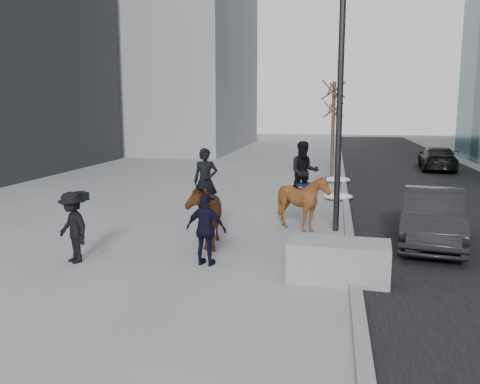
% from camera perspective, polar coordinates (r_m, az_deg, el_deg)
% --- Properties ---
extents(ground, '(120.00, 120.00, 0.00)m').
position_cam_1_polar(ground, '(12.95, -0.97, -7.43)').
color(ground, gray).
rests_on(ground, ground).
extents(road, '(8.00, 90.00, 0.01)m').
position_cam_1_polar(road, '(22.91, 21.73, -0.64)').
color(road, black).
rests_on(road, ground).
extents(curb, '(0.25, 90.00, 0.12)m').
position_cam_1_polar(curb, '(22.45, 11.69, -0.20)').
color(curb, gray).
rests_on(curb, ground).
extents(planter, '(2.26, 1.26, 0.87)m').
position_cam_1_polar(planter, '(11.47, 11.03, -7.58)').
color(planter, '#98989B').
rests_on(planter, ground).
extents(car_near, '(2.34, 4.82, 1.52)m').
position_cam_1_polar(car_near, '(15.04, 20.84, -2.67)').
color(car_near, black).
rests_on(car_near, ground).
extents(car_far, '(2.51, 5.16, 1.45)m').
position_cam_1_polar(car_far, '(32.95, 21.29, 3.56)').
color(car_far, black).
rests_on(car_far, ground).
extents(tree_near, '(1.20, 1.20, 5.57)m').
position_cam_1_polar(tree_near, '(26.15, 10.40, 7.20)').
color(tree_near, '#34261F').
rests_on(tree_near, ground).
extents(tree_far, '(1.20, 1.20, 4.37)m').
position_cam_1_polar(tree_far, '(30.78, 10.40, 6.40)').
color(tree_far, '#352A1F').
rests_on(tree_far, ground).
extents(mounted_left, '(1.37, 2.22, 2.67)m').
position_cam_1_polar(mounted_left, '(13.97, -3.98, -1.98)').
color(mounted_left, '#522110').
rests_on(mounted_left, ground).
extents(mounted_right, '(1.72, 1.87, 2.75)m').
position_cam_1_polar(mounted_right, '(15.71, 7.12, -0.35)').
color(mounted_right, '#4D270F').
rests_on(mounted_right, ground).
extents(feeder, '(1.09, 0.94, 1.75)m').
position_cam_1_polar(feeder, '(12.20, -3.83, -4.23)').
color(feeder, black).
rests_on(feeder, ground).
extents(camera_crew, '(1.30, 1.18, 1.75)m').
position_cam_1_polar(camera_crew, '(13.05, -18.27, -3.75)').
color(camera_crew, black).
rests_on(camera_crew, ground).
extents(lamppost, '(0.25, 2.44, 9.09)m').
position_cam_1_polar(lamppost, '(15.82, 11.26, 13.77)').
color(lamppost, black).
rests_on(lamppost, ground).
extents(snow_piles, '(1.29, 15.59, 0.33)m').
position_cam_1_polar(snow_piles, '(19.92, 10.97, -1.12)').
color(snow_piles, white).
rests_on(snow_piles, ground).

